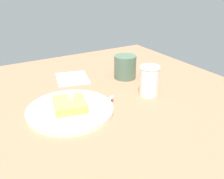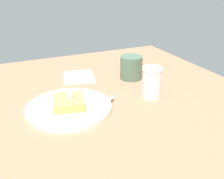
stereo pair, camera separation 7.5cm
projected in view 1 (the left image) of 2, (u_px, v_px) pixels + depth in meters
table_surface at (95, 111)px, 73.78cm from camera, size 108.14×108.14×2.03cm
plate at (70, 110)px, 70.93cm from camera, size 24.67×24.67×1.41cm
toast_slice_center at (70, 104)px, 70.19cm from camera, size 11.19×10.67×2.38cm
butter_pat_primary at (71, 97)px, 70.12cm from camera, size 1.83×1.75×1.46cm
fork at (98, 109)px, 69.77cm from camera, size 9.83×14.25×0.36cm
syrup_jar at (149, 82)px, 79.86cm from camera, size 6.40×6.40×9.85cm
napkin at (72, 78)px, 94.21cm from camera, size 16.13×14.43×0.30cm
coffee_mug at (125, 67)px, 93.67cm from camera, size 11.11×8.26×8.68cm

